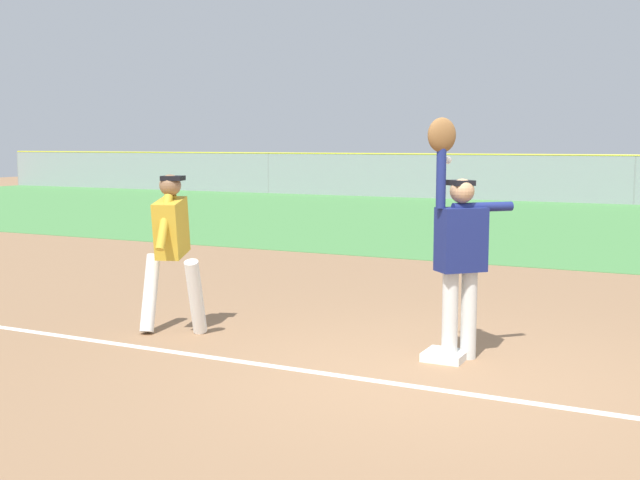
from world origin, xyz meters
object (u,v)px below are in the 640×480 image
(baseball, at_px, (448,160))
(parked_car_silver, at_px, (600,180))
(parked_car_white, at_px, (476,177))
(parked_car_tan, at_px, (362,175))
(first_base, at_px, (445,356))
(fielder, at_px, (459,243))
(runner, at_px, (172,242))

(baseball, xyz_separation_m, parked_car_silver, (-1.43, 24.27, -1.22))
(parked_car_white, height_order, parked_car_silver, same)
(baseball, xyz_separation_m, parked_car_tan, (-11.22, 24.46, -1.22))
(first_base, distance_m, fielder, 1.09)
(fielder, bearing_deg, first_base, 79.40)
(baseball, distance_m, parked_car_white, 25.12)
(runner, bearing_deg, parked_car_silver, 68.11)
(parked_car_tan, height_order, parked_car_silver, same)
(parked_car_tan, bearing_deg, parked_car_silver, -3.00)
(first_base, distance_m, parked_car_tan, 27.01)
(parked_car_silver, bearing_deg, baseball, -89.21)
(fielder, xyz_separation_m, baseball, (-0.13, 0.02, 0.77))
(parked_car_white, bearing_deg, parked_car_silver, -3.94)
(first_base, xyz_separation_m, baseball, (-0.04, 0.08, 1.85))
(first_base, height_order, parked_car_tan, parked_car_tan)
(runner, relative_size, parked_car_silver, 0.38)
(runner, relative_size, baseball, 23.24)
(runner, bearing_deg, parked_car_white, 79.11)
(first_base, bearing_deg, parked_car_silver, 93.44)
(fielder, height_order, parked_car_white, fielder)
(first_base, height_order, runner, runner)
(baseball, relative_size, parked_car_tan, 0.02)
(baseball, bearing_deg, parked_car_tan, 114.64)
(first_base, bearing_deg, fielder, 33.91)
(fielder, distance_m, parked_car_white, 25.14)
(runner, bearing_deg, first_base, -12.96)
(first_base, distance_m, baseball, 1.85)
(first_base, bearing_deg, parked_car_white, 104.30)
(runner, xyz_separation_m, parked_car_tan, (-8.31, 24.83, -0.32))
(first_base, distance_m, parked_car_white, 25.19)
(first_base, relative_size, parked_car_tan, 0.09)
(parked_car_silver, bearing_deg, parked_car_tan, 176.33)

